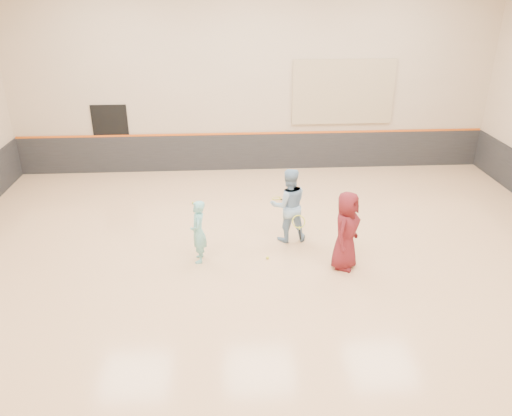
{
  "coord_description": "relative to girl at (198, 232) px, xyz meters",
  "views": [
    {
      "loc": [
        -0.92,
        -9.5,
        5.72
      ],
      "look_at": [
        -0.29,
        0.4,
        1.15
      ],
      "focal_mm": 35.0,
      "sensor_mm": 36.0,
      "label": 1
    }
  ],
  "objects": [
    {
      "name": "girl",
      "position": [
        0.0,
        0.0,
        0.0
      ],
      "size": [
        0.35,
        0.53,
        1.43
      ],
      "primitive_type": "imported",
      "rotation": [
        0.0,
        0.0,
        -1.56
      ],
      "color": "#74CAC8",
      "rests_on": "floor"
    },
    {
      "name": "ball_under_racket",
      "position": [
        1.51,
        -0.05,
        -0.68
      ],
      "size": [
        0.07,
        0.07,
        0.07
      ],
      "primitive_type": "sphere",
      "color": "yellow",
      "rests_on": "floor"
    },
    {
      "name": "wainscot_back",
      "position": [
        1.56,
        5.78,
        -0.12
      ],
      "size": [
        14.9,
        0.04,
        1.2
      ],
      "primitive_type": "cube",
      "color": "#232326",
      "rests_on": "floor"
    },
    {
      "name": "room",
      "position": [
        1.56,
        -0.19,
        0.1
      ],
      "size": [
        15.04,
        12.04,
        6.22
      ],
      "color": "tan",
      "rests_on": "ground"
    },
    {
      "name": "instructor",
      "position": [
        2.08,
        0.86,
        0.18
      ],
      "size": [
        0.94,
        0.77,
        1.8
      ],
      "primitive_type": "imported",
      "rotation": [
        0.0,
        0.0,
        3.25
      ],
      "color": "#86ADD0",
      "rests_on": "floor"
    },
    {
      "name": "doorway",
      "position": [
        -2.94,
        5.79,
        0.38
      ],
      "size": [
        1.1,
        0.05,
        2.2
      ],
      "primitive_type": "cube",
      "color": "black",
      "rests_on": "floor"
    },
    {
      "name": "acoustic_panel",
      "position": [
        4.36,
        5.76,
        1.78
      ],
      "size": [
        3.2,
        0.08,
        2.0
      ],
      "primitive_type": "cube",
      "color": "tan",
      "rests_on": "wall_back"
    },
    {
      "name": "spare_racket",
      "position": [
        2.06,
        3.3,
        -0.66
      ],
      "size": [
        0.6,
        0.6,
        0.11
      ],
      "primitive_type": null,
      "color": "gold",
      "rests_on": "floor"
    },
    {
      "name": "young_man",
      "position": [
        3.14,
        -0.45,
        0.16
      ],
      "size": [
        0.93,
        1.02,
        1.75
      ],
      "primitive_type": "imported",
      "rotation": [
        0.0,
        0.0,
        1.01
      ],
      "color": "maroon",
      "rests_on": "floor"
    },
    {
      "name": "accent_stripe",
      "position": [
        1.56,
        5.77,
        0.5
      ],
      "size": [
        14.9,
        0.03,
        0.06
      ],
      "primitive_type": "cube",
      "color": "#D85914",
      "rests_on": "wall_back"
    },
    {
      "name": "ball_in_hand",
      "position": [
        3.2,
        -0.65,
        0.34
      ],
      "size": [
        0.07,
        0.07,
        0.07
      ],
      "primitive_type": "sphere",
      "color": "#C6D531",
      "rests_on": "young_man"
    },
    {
      "name": "held_racket",
      "position": [
        2.26,
        0.43,
        -0.04
      ],
      "size": [
        0.43,
        0.43,
        0.59
      ],
      "primitive_type": null,
      "color": "yellow",
      "rests_on": "instructor"
    },
    {
      "name": "ball_beside_spare",
      "position": [
        -0.3,
        3.08,
        -0.68
      ],
      "size": [
        0.07,
        0.07,
        0.07
      ],
      "primitive_type": "sphere",
      "color": "#CCD230",
      "rests_on": "floor"
    }
  ]
}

